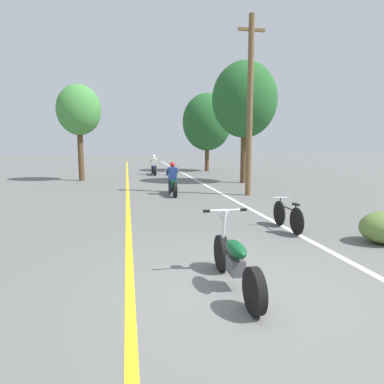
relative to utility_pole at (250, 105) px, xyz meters
The scene contains 11 objects.
ground_plane 10.12m from the utility_pole, 110.25° to the right, with size 120.00×120.00×0.00m, color #60605E.
lane_stripe_center 6.94m from the utility_pole, 147.46° to the left, with size 0.14×48.00×0.01m, color yellow.
lane_stripe_edge 4.95m from the utility_pole, 107.12° to the left, with size 0.14×48.00×0.01m, color white.
utility_pole is the anchor object (origin of this frame).
roadside_tree_right_near 4.56m from the utility_pole, 73.42° to the left, with size 3.49×3.14×6.46m.
roadside_tree_right_far 12.40m from the utility_pole, 84.75° to the left, with size 3.75×3.38×5.91m.
roadside_tree_left 10.36m from the utility_pole, 136.82° to the left, with size 2.46×2.21×5.44m.
motorcycle_foreground 9.98m from the utility_pole, 111.17° to the right, with size 0.73×2.16×1.11m.
motorcycle_rider_lead 4.47m from the utility_pole, 167.60° to the left, with size 0.50×2.06×1.38m.
motorcycle_rider_far 10.96m from the utility_pole, 107.44° to the left, with size 0.50×2.02×1.39m.
bicycle_parked 6.70m from the utility_pole, 100.26° to the right, with size 0.44×1.61×0.77m.
Camera 1 is at (-1.69, -4.66, 2.17)m, focal length 32.00 mm.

